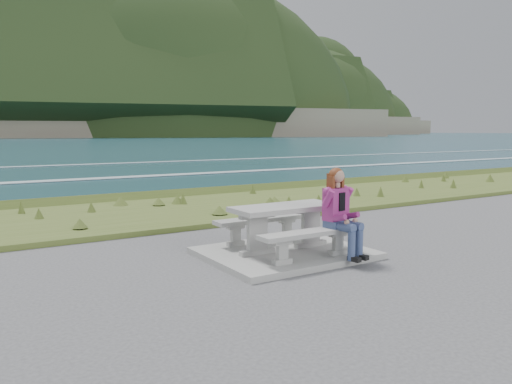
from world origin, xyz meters
TOP-DOWN VIEW (x-y plane):
  - concrete_slab at (0.00, 0.00)m, footprint 2.60×2.10m
  - picnic_table at (0.00, 0.00)m, footprint 1.80×0.75m
  - bench_landward at (0.00, -0.70)m, footprint 1.80×0.35m
  - bench_seaward at (0.00, 0.70)m, footprint 1.80×0.35m
  - grass_verge at (0.00, 5.00)m, footprint 160.00×4.50m
  - shore_drop at (0.00, 7.90)m, footprint 160.00×0.80m
  - ocean at (0.00, 25.09)m, footprint 1600.00×1600.00m
  - headland_range at (190.29, 398.27)m, footprint 729.83×363.95m
  - seated_woman at (0.52, -0.83)m, footprint 0.48×0.74m

SIDE VIEW (x-z plane):
  - ocean at x=0.00m, z-range -1.79..-1.70m
  - grass_verge at x=0.00m, z-range -0.11..0.11m
  - shore_drop at x=0.00m, z-range -1.10..1.10m
  - concrete_slab at x=0.00m, z-range 0.00..0.10m
  - bench_landward at x=0.00m, z-range 0.22..0.67m
  - bench_seaward at x=0.00m, z-range 0.22..0.67m
  - seated_woman at x=0.52m, z-range -0.08..1.31m
  - picnic_table at x=0.00m, z-range 0.31..1.06m
  - headland_range at x=190.29m, z-range -93.50..113.37m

